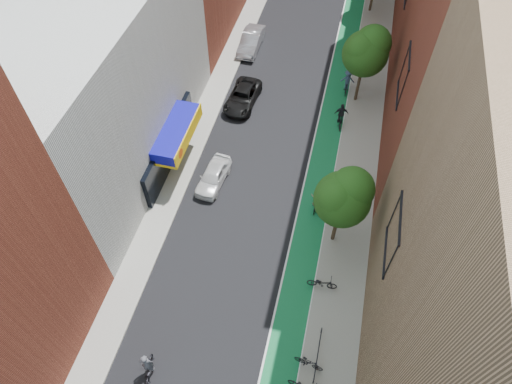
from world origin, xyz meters
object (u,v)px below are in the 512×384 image
Objects in this scene: cyclist_lead at (148,368)px; cyclist_lane_mid at (341,117)px; parked_car_black at (243,97)px; parked_car_silver at (251,41)px; parked_car_white at (213,176)px; cyclist_lane_far at (347,82)px; cyclist_lane_near at (317,199)px.

cyclist_lane_mid is at bearing -122.36° from cyclist_lead.
parked_car_black is 7.69m from parked_car_silver.
cyclist_lane_far is (8.02, 12.14, 0.30)m from parked_car_white.
cyclist_lane_near is (6.92, 12.95, 0.19)m from cyclist_lead.
parked_car_black is 2.13× the size of cyclist_lead.
parked_car_white is 0.83× the size of parked_car_black.
cyclist_lane_near is (7.55, -9.20, 0.30)m from parked_car_black.
cyclist_lane_mid is 4.26m from cyclist_lane_far.
cyclist_lead is at bearing -84.78° from parked_car_black.
parked_car_silver is (-1.16, 7.60, 0.11)m from parked_car_black.
cyclist_lead reaches higher than cyclist_lane_mid.
cyclist_lane_mid is at bearing 50.26° from parked_car_white.
cyclist_lane_near reaches higher than parked_car_black.
cyclist_lane_near is at bearing -61.68° from parked_car_silver.
parked_car_white is 16.30m from parked_car_silver.
cyclist_lane_near is 1.00× the size of cyclist_lane_far.
parked_car_black is at bearing 96.55° from parked_car_white.
parked_car_silver is 2.20× the size of cyclist_lane_far.
cyclist_lane_mid is at bearing 88.15° from cyclist_lane_far.
parked_car_white is 1.84× the size of cyclist_lane_mid.
parked_car_silver is 10.17m from cyclist_lane_far.
cyclist_lane_near is at bearing 76.37° from cyclist_lane_mid.
parked_car_white is at bearing -84.59° from parked_car_silver.
cyclist_lead reaches higher than parked_car_black.
cyclist_lane_near is (8.71, -16.80, 0.18)m from parked_car_silver.
cyclist_lane_far is (7.51, 25.63, 0.21)m from cyclist_lead.
cyclist_lead is (0.51, -13.49, 0.10)m from parked_car_white.
parked_car_silver is 29.80m from cyclist_lead.
parked_car_silver is at bearing -60.46° from cyclist_lane_near.
cyclist_lane_far is (0.00, 4.26, 0.10)m from cyclist_lane_mid.
cyclist_lane_mid is at bearing -1.86° from parked_car_black.
cyclist_lead is (0.63, -22.15, 0.11)m from parked_car_black.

